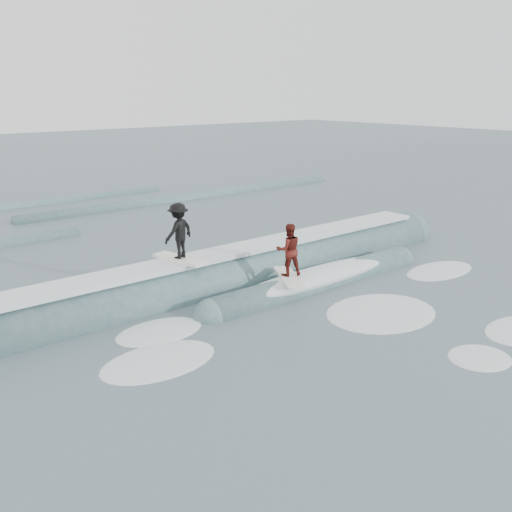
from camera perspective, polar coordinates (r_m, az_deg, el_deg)
ground at (r=17.38m, az=6.33°, el=-5.62°), size 160.00×160.00×0.00m
breaking_wave at (r=20.05m, az=-0.52°, el=-2.35°), size 21.55×3.88×2.19m
surfer_black at (r=18.27m, az=-7.74°, el=2.32°), size 1.29×2.07×1.89m
surfer_red at (r=18.36m, az=3.28°, el=0.35°), size 1.44×2.02×1.81m
whitewater at (r=17.03m, az=9.09°, el=-6.20°), size 14.33×8.27×0.10m
far_swells at (r=31.10m, az=-20.18°, el=3.34°), size 42.34×8.65×0.80m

